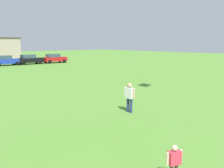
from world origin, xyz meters
name	(u,v)px	position (x,y,z in m)	size (l,w,h in m)	color
child_kite_flyer	(174,160)	(0.27, 4.91, 0.62)	(0.48, 0.29, 1.05)	#3F3833
adult_bystander	(130,95)	(3.95, 10.37, 0.95)	(0.30, 0.76, 1.59)	navy
parked_car_blue_2	(6,60)	(7.23, 42.90, 0.86)	(4.30, 2.02, 1.68)	#1E38AD
parked_car_black_3	(30,59)	(11.25, 42.84, 0.86)	(4.30, 2.02, 1.68)	black
parked_car_red_4	(54,58)	(15.83, 42.64, 0.86)	(4.30, 2.02, 1.68)	red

